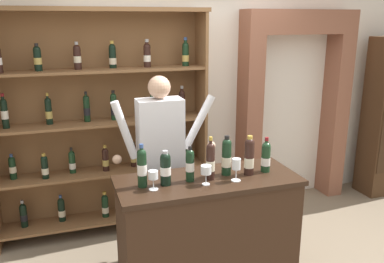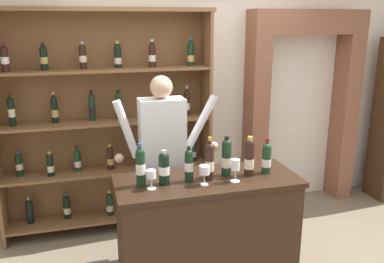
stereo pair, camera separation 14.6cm
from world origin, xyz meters
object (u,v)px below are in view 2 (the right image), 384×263
at_px(tasting_bottle_grappa, 141,166).
at_px(tasting_bottle_vin_santo, 210,161).
at_px(tasting_bottle_prosecco, 267,158).
at_px(tasting_bottle_riserva, 226,157).
at_px(tasting_counter, 207,234).
at_px(wine_glass_center, 204,171).
at_px(shopkeeper, 163,149).
at_px(wine_glass_left, 151,176).
at_px(tasting_bottle_chianti, 164,167).
at_px(wine_shelf, 106,117).
at_px(tasting_bottle_bianco, 189,164).
at_px(wine_glass_right, 235,166).
at_px(tasting_bottle_super_tuscan, 249,157).

xyz_separation_m(tasting_bottle_grappa, tasting_bottle_vin_santo, (0.53, -0.02, -0.01)).
bearing_deg(tasting_bottle_prosecco, tasting_bottle_riserva, 173.36).
distance_m(tasting_counter, wine_glass_center, 0.61).
height_order(shopkeeper, tasting_bottle_grappa, shopkeeper).
distance_m(tasting_counter, tasting_bottle_prosecco, 0.79).
xyz_separation_m(shopkeeper, wine_glass_center, (0.18, -0.68, 0.03)).
bearing_deg(wine_glass_left, wine_glass_center, -4.24).
xyz_separation_m(tasting_counter, tasting_bottle_riserva, (0.17, 0.03, 0.64)).
relative_size(tasting_bottle_grappa, wine_glass_center, 2.20).
bearing_deg(wine_glass_center, tasting_bottle_riserva, 32.16).
height_order(tasting_counter, wine_glass_center, wine_glass_center).
distance_m(wine_glass_left, wine_glass_center, 0.40).
bearing_deg(tasting_bottle_chianti, wine_shelf, 104.25).
height_order(tasting_bottle_vin_santo, tasting_bottle_prosecco, tasting_bottle_vin_santo).
bearing_deg(tasting_bottle_bianco, tasting_bottle_vin_santo, -5.18).
bearing_deg(wine_glass_right, shopkeeper, 122.02).
height_order(tasting_bottle_prosecco, wine_glass_center, tasting_bottle_prosecco).
distance_m(wine_shelf, tasting_bottle_prosecco, 1.74).
bearing_deg(wine_glass_center, tasting_bottle_vin_santo, 52.21).
bearing_deg(wine_glass_right, tasting_bottle_bianco, 162.67).
distance_m(tasting_bottle_bianco, tasting_bottle_vin_santo, 0.16).
relative_size(tasting_bottle_bianco, tasting_bottle_prosecco, 0.96).
xyz_separation_m(tasting_bottle_super_tuscan, tasting_bottle_prosecco, (0.16, 0.02, -0.02)).
distance_m(tasting_counter, tasting_bottle_bianco, 0.64).
bearing_deg(tasting_counter, tasting_bottle_chianti, -177.51).
bearing_deg(tasting_bottle_prosecco, tasting_bottle_vin_santo, -178.20).
xyz_separation_m(wine_shelf, tasting_bottle_super_tuscan, (1.01, -1.30, -0.09)).
bearing_deg(tasting_counter, wine_glass_center, -118.42).
height_order(tasting_counter, tasting_bottle_riserva, tasting_bottle_riserva).
bearing_deg(tasting_bottle_prosecco, wine_glass_right, -161.02).
bearing_deg(wine_glass_left, tasting_bottle_super_tuscan, 4.22).
height_order(tasting_bottle_grappa, tasting_bottle_prosecco, tasting_bottle_grappa).
bearing_deg(wine_glass_right, wine_glass_left, 177.13).
distance_m(tasting_bottle_prosecco, wine_glass_left, 0.95).
bearing_deg(shopkeeper, wine_glass_left, -108.56).
relative_size(tasting_bottle_super_tuscan, wine_glass_left, 2.21).
relative_size(tasting_bottle_chianti, wine_glass_right, 1.50).
height_order(wine_shelf, tasting_bottle_grappa, wine_shelf).
xyz_separation_m(tasting_bottle_vin_santo, tasting_bottle_super_tuscan, (0.33, -0.00, 0.00)).
distance_m(tasting_bottle_grappa, tasting_bottle_super_tuscan, 0.86).
relative_size(tasting_bottle_bianco, tasting_bottle_vin_santo, 0.81).
xyz_separation_m(tasting_bottle_grappa, wine_glass_center, (0.46, -0.10, -0.05)).
relative_size(wine_shelf, shopkeeper, 1.33).
bearing_deg(tasting_bottle_chianti, tasting_bottle_bianco, 3.04).
bearing_deg(tasting_counter, tasting_bottle_vin_santo, -62.14).
xyz_separation_m(wine_glass_right, wine_glass_left, (-0.64, 0.03, -0.02)).
xyz_separation_m(tasting_counter, tasting_bottle_bianco, (-0.15, -0.00, 0.62)).
height_order(shopkeeper, tasting_bottle_riserva, shopkeeper).
distance_m(tasting_bottle_super_tuscan, wine_glass_right, 0.18).
distance_m(tasting_bottle_riserva, tasting_bottle_prosecco, 0.33).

